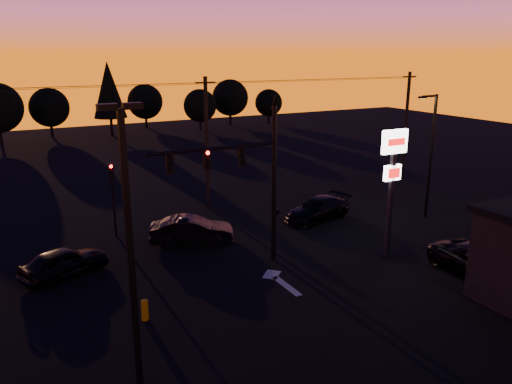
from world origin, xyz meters
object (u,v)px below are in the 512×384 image
traffic_signal_mast (246,171)px  car_right (318,209)px  parking_lot_light (129,235)px  bollard (145,310)px  car_mid (192,230)px  pylon_sign (393,167)px  secondary_signal (112,189)px  car_left (64,262)px  streetlight (430,151)px  suv_parked (481,263)px

traffic_signal_mast → car_right: bearing=30.4°
parking_lot_light → bollard: bearing=72.0°
car_mid → parking_lot_light: bearing=174.5°
parking_lot_light → pylon_sign: 15.19m
traffic_signal_mast → parking_lot_light: 10.19m
parking_lot_light → car_mid: bearing=61.6°
bollard → car_mid: 8.54m
secondary_signal → bollard: bearing=-96.4°
pylon_sign → car_mid: size_ratio=1.46×
car_right → parking_lot_light: bearing=-66.2°
traffic_signal_mast → secondary_signal: bearing=123.2°
bollard → car_right: 15.28m
car_left → car_right: car_left is taller
traffic_signal_mast → bollard: 8.10m
streetlight → car_mid: streetlight is taller
streetlight → bollard: (-20.08, -4.41, -3.99)m
parking_lot_light → streetlight: size_ratio=1.14×
bollard → car_mid: bearing=56.3°
secondary_signal → car_mid: 5.28m
pylon_sign → car_left: size_ratio=1.61×
traffic_signal_mast → car_mid: size_ratio=1.84×
traffic_signal_mast → car_left: traffic_signal_mast is taller
secondary_signal → streetlight: streetlight is taller
streetlight → car_left: size_ratio=1.90×
secondary_signal → parking_lot_light: size_ratio=0.48×
traffic_signal_mast → streetlight: traffic_signal_mast is taller
suv_parked → streetlight: bearing=63.7°
car_mid → car_right: 8.73m
streetlight → traffic_signal_mast: bearing=-173.9°
pylon_sign → car_left: bearing=160.4°
bollard → secondary_signal: bearing=83.6°
traffic_signal_mast → parking_lot_light: parking_lot_light is taller
secondary_signal → parking_lot_light: (-2.50, -14.49, 2.41)m
streetlight → car_mid: bearing=170.1°
bollard → streetlight: bearing=12.4°
bollard → car_right: bearing=28.3°
parking_lot_light → bollard: (1.33, 4.09, -4.84)m
traffic_signal_mast → suv_parked: (9.38, -6.51, -4.21)m
parking_lot_light → car_left: bearing=95.4°
traffic_signal_mast → suv_parked: 12.17m
pylon_sign → traffic_signal_mast: bearing=160.6°
secondary_signal → car_left: secondary_signal is taller
traffic_signal_mast → car_left: 9.82m
secondary_signal → car_mid: (3.56, -3.30, -2.09)m
streetlight → car_left: (-22.35, 1.50, -3.70)m
streetlight → car_mid: size_ratio=1.71×
streetlight → car_right: bearing=156.9°
bollard → car_left: bearing=111.0°
car_right → bollard: bearing=-75.4°
pylon_sign → bollard: size_ratio=7.88×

